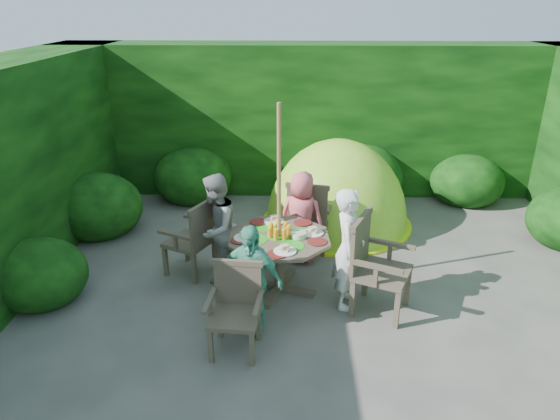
{
  "coord_description": "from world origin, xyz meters",
  "views": [
    {
      "loc": [
        -0.51,
        -4.58,
        3.16
      ],
      "look_at": [
        -0.66,
        0.87,
        0.85
      ],
      "focal_mm": 32.0,
      "sensor_mm": 36.0,
      "label": 1
    }
  ],
  "objects_px": {
    "garden_chair_back": "(309,215)",
    "dome_tent": "(336,223)",
    "garden_chair_right": "(374,264)",
    "parasol_pole": "(279,203)",
    "garden_chair_front": "(236,307)",
    "garden_chair_left": "(194,237)",
    "patio_table": "(279,245)",
    "child_back": "(302,217)",
    "child_front": "(250,279)",
    "child_right": "(348,249)",
    "child_left": "(216,228)"
  },
  "relations": [
    {
      "from": "garden_chair_back",
      "to": "garden_chair_front",
      "type": "distance_m",
      "value": 2.2
    },
    {
      "from": "garden_chair_right",
      "to": "garden_chair_back",
      "type": "relative_size",
      "value": 1.07
    },
    {
      "from": "garden_chair_left",
      "to": "child_back",
      "type": "distance_m",
      "value": 1.37
    },
    {
      "from": "patio_table",
      "to": "garden_chair_left",
      "type": "distance_m",
      "value": 1.11
    },
    {
      "from": "garden_chair_back",
      "to": "child_back",
      "type": "bearing_deg",
      "value": 81.83
    },
    {
      "from": "child_back",
      "to": "dome_tent",
      "type": "distance_m",
      "value": 1.42
    },
    {
      "from": "patio_table",
      "to": "garden_chair_front",
      "type": "relative_size",
      "value": 1.82
    },
    {
      "from": "garden_chair_back",
      "to": "child_front",
      "type": "relative_size",
      "value": 0.82
    },
    {
      "from": "child_left",
      "to": "child_back",
      "type": "relative_size",
      "value": 1.1
    },
    {
      "from": "garden_chair_right",
      "to": "child_back",
      "type": "height_order",
      "value": "child_back"
    },
    {
      "from": "parasol_pole",
      "to": "garden_chair_right",
      "type": "height_order",
      "value": "parasol_pole"
    },
    {
      "from": "parasol_pole",
      "to": "garden_chair_back",
      "type": "relative_size",
      "value": 2.28
    },
    {
      "from": "garden_chair_right",
      "to": "garden_chair_back",
      "type": "xyz_separation_m",
      "value": [
        -0.66,
        1.38,
        -0.04
      ]
    },
    {
      "from": "garden_chair_right",
      "to": "garden_chair_front",
      "type": "relative_size",
      "value": 1.23
    },
    {
      "from": "parasol_pole",
      "to": "child_back",
      "type": "bearing_deg",
      "value": 70.69
    },
    {
      "from": "garden_chair_front",
      "to": "child_front",
      "type": "height_order",
      "value": "child_front"
    },
    {
      "from": "patio_table",
      "to": "child_right",
      "type": "bearing_deg",
      "value": -19.37
    },
    {
      "from": "garden_chair_front",
      "to": "child_front",
      "type": "bearing_deg",
      "value": 71.99
    },
    {
      "from": "child_back",
      "to": "dome_tent",
      "type": "relative_size",
      "value": 0.45
    },
    {
      "from": "garden_chair_back",
      "to": "garden_chair_right",
      "type": "bearing_deg",
      "value": 128.45
    },
    {
      "from": "garden_chair_left",
      "to": "garden_chair_right",
      "type": "bearing_deg",
      "value": 96.63
    },
    {
      "from": "parasol_pole",
      "to": "garden_chair_front",
      "type": "xyz_separation_m",
      "value": [
        -0.38,
        -1.04,
        -0.65
      ]
    },
    {
      "from": "child_left",
      "to": "garden_chair_left",
      "type": "bearing_deg",
      "value": -96.6
    },
    {
      "from": "garden_chair_right",
      "to": "child_back",
      "type": "distance_m",
      "value": 1.35
    },
    {
      "from": "garden_chair_right",
      "to": "garden_chair_left",
      "type": "xyz_separation_m",
      "value": [
        -2.07,
        0.71,
        -0.05
      ]
    },
    {
      "from": "child_right",
      "to": "garden_chair_left",
      "type": "bearing_deg",
      "value": 80.63
    },
    {
      "from": "garden_chair_back",
      "to": "dome_tent",
      "type": "xyz_separation_m",
      "value": [
        0.44,
        0.89,
        -0.51
      ]
    },
    {
      "from": "child_front",
      "to": "patio_table",
      "type": "bearing_deg",
      "value": 92.21
    },
    {
      "from": "patio_table",
      "to": "child_back",
      "type": "height_order",
      "value": "child_back"
    },
    {
      "from": "child_back",
      "to": "dome_tent",
      "type": "bearing_deg",
      "value": -95.23
    },
    {
      "from": "garden_chair_right",
      "to": "child_right",
      "type": "relative_size",
      "value": 0.75
    },
    {
      "from": "parasol_pole",
      "to": "garden_chair_left",
      "type": "xyz_separation_m",
      "value": [
        -1.04,
        0.35,
        -0.6
      ]
    },
    {
      "from": "patio_table",
      "to": "parasol_pole",
      "type": "distance_m",
      "value": 0.51
    },
    {
      "from": "parasol_pole",
      "to": "child_right",
      "type": "distance_m",
      "value": 0.9
    },
    {
      "from": "child_front",
      "to": "garden_chair_front",
      "type": "bearing_deg",
      "value": -90.99
    },
    {
      "from": "child_right",
      "to": "child_back",
      "type": "height_order",
      "value": "child_right"
    },
    {
      "from": "patio_table",
      "to": "garden_chair_left",
      "type": "xyz_separation_m",
      "value": [
        -1.04,
        0.35,
        -0.09
      ]
    },
    {
      "from": "garden_chair_front",
      "to": "child_front",
      "type": "distance_m",
      "value": 0.34
    },
    {
      "from": "patio_table",
      "to": "dome_tent",
      "type": "height_order",
      "value": "dome_tent"
    },
    {
      "from": "parasol_pole",
      "to": "child_front",
      "type": "distance_m",
      "value": 0.95
    },
    {
      "from": "garden_chair_back",
      "to": "patio_table",
      "type": "bearing_deg",
      "value": 83.38
    },
    {
      "from": "dome_tent",
      "to": "garden_chair_front",
      "type": "bearing_deg",
      "value": -93.46
    },
    {
      "from": "parasol_pole",
      "to": "child_front",
      "type": "bearing_deg",
      "value": -109.31
    },
    {
      "from": "garden_chair_left",
      "to": "garden_chair_back",
      "type": "xyz_separation_m",
      "value": [
        1.41,
        0.68,
        0.02
      ]
    },
    {
      "from": "garden_chair_left",
      "to": "garden_chair_back",
      "type": "relative_size",
      "value": 0.97
    },
    {
      "from": "garden_chair_back",
      "to": "dome_tent",
      "type": "height_order",
      "value": "dome_tent"
    },
    {
      "from": "garden_chair_left",
      "to": "child_front",
      "type": "distance_m",
      "value": 1.36
    },
    {
      "from": "parasol_pole",
      "to": "garden_chair_right",
      "type": "relative_size",
      "value": 2.13
    },
    {
      "from": "child_right",
      "to": "dome_tent",
      "type": "bearing_deg",
      "value": 8.19
    },
    {
      "from": "child_front",
      "to": "parasol_pole",
      "type": "bearing_deg",
      "value": 92.5
    }
  ]
}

